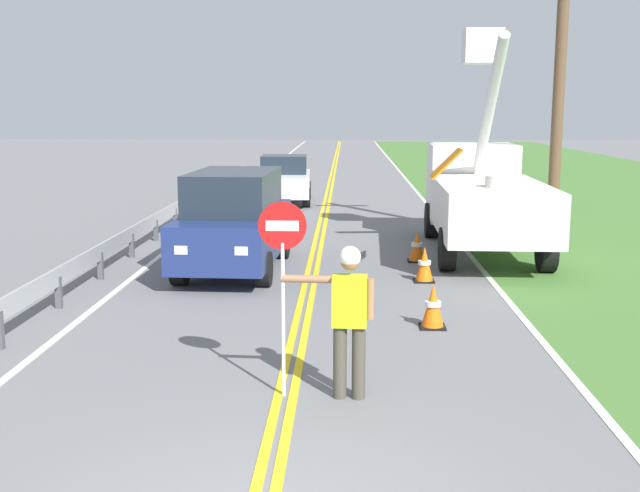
% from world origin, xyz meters
% --- Properties ---
extents(centerline_yellow_left, '(0.11, 110.00, 0.01)m').
position_xyz_m(centerline_yellow_left, '(-0.09, 20.00, 0.01)').
color(centerline_yellow_left, yellow).
rests_on(centerline_yellow_left, ground).
extents(centerline_yellow_right, '(0.11, 110.00, 0.01)m').
position_xyz_m(centerline_yellow_right, '(0.09, 20.00, 0.01)').
color(centerline_yellow_right, yellow).
rests_on(centerline_yellow_right, ground).
extents(edge_line_right, '(0.12, 110.00, 0.01)m').
position_xyz_m(edge_line_right, '(3.60, 20.00, 0.01)').
color(edge_line_right, silver).
rests_on(edge_line_right, ground).
extents(edge_line_left, '(0.12, 110.00, 0.01)m').
position_xyz_m(edge_line_left, '(-3.60, 20.00, 0.01)').
color(edge_line_left, silver).
rests_on(edge_line_left, ground).
extents(flagger_worker, '(1.09, 0.26, 1.83)m').
position_xyz_m(flagger_worker, '(0.74, 3.26, 1.05)').
color(flagger_worker, '#474238').
rests_on(flagger_worker, ground).
extents(stop_sign_paddle, '(0.56, 0.04, 2.33)m').
position_xyz_m(stop_sign_paddle, '(-0.02, 3.31, 1.71)').
color(stop_sign_paddle, silver).
rests_on(stop_sign_paddle, ground).
extents(utility_bucket_truck, '(2.84, 6.87, 5.24)m').
position_xyz_m(utility_bucket_truck, '(3.94, 13.14, 1.41)').
color(utility_bucket_truck, white).
rests_on(utility_bucket_truck, ground).
extents(oncoming_suv_nearest, '(2.07, 4.68, 2.10)m').
position_xyz_m(oncoming_suv_nearest, '(-1.62, 10.48, 1.06)').
color(oncoming_suv_nearest, navy).
rests_on(oncoming_suv_nearest, ground).
extents(oncoming_sedan_second, '(2.05, 4.17, 1.70)m').
position_xyz_m(oncoming_sedan_second, '(-1.54, 22.41, 0.83)').
color(oncoming_sedan_second, silver).
rests_on(oncoming_sedan_second, ground).
extents(utility_pole_near, '(1.80, 0.28, 8.27)m').
position_xyz_m(utility_pole_near, '(5.83, 13.79, 4.32)').
color(utility_pole_near, brown).
rests_on(utility_pole_near, ground).
extents(traffic_cone_lead, '(0.40, 0.40, 0.70)m').
position_xyz_m(traffic_cone_lead, '(2.07, 6.28, 0.34)').
color(traffic_cone_lead, orange).
rests_on(traffic_cone_lead, ground).
extents(traffic_cone_mid, '(0.40, 0.40, 0.70)m').
position_xyz_m(traffic_cone_mid, '(2.26, 9.55, 0.34)').
color(traffic_cone_mid, orange).
rests_on(traffic_cone_mid, ground).
extents(traffic_cone_tail, '(0.40, 0.40, 0.70)m').
position_xyz_m(traffic_cone_tail, '(2.29, 11.58, 0.34)').
color(traffic_cone_tail, orange).
rests_on(traffic_cone_tail, ground).
extents(guardrail_left_shoulder, '(0.10, 32.00, 0.71)m').
position_xyz_m(guardrail_left_shoulder, '(-4.20, 15.26, 0.52)').
color(guardrail_left_shoulder, '#9EA0A3').
rests_on(guardrail_left_shoulder, ground).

